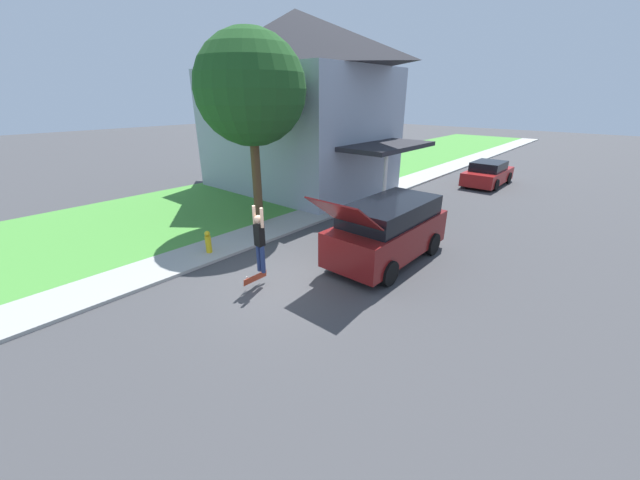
# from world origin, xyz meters

# --- Properties ---
(ground_plane) EXTENTS (120.00, 120.00, 0.00)m
(ground_plane) POSITION_xyz_m (0.00, 0.00, 0.00)
(ground_plane) COLOR #3D3D3F
(lawn) EXTENTS (10.00, 80.00, 0.08)m
(lawn) POSITION_xyz_m (-8.00, 6.00, 0.04)
(lawn) COLOR #478E38
(lawn) RESTS_ON ground_plane
(sidewalk) EXTENTS (1.80, 80.00, 0.10)m
(sidewalk) POSITION_xyz_m (-3.60, 6.00, 0.05)
(sidewalk) COLOR #9E9E99
(sidewalk) RESTS_ON ground_plane
(house) EXTENTS (12.19, 7.85, 9.06)m
(house) POSITION_xyz_m (-7.88, 8.80, 4.79)
(house) COLOR #99A3B2
(house) RESTS_ON lawn
(lawn_tree_near) EXTENTS (4.15, 4.15, 7.30)m
(lawn_tree_near) POSITION_xyz_m (-4.58, 2.99, 5.28)
(lawn_tree_near) COLOR brown
(lawn_tree_near) RESTS_ON lawn
(suv_parked) EXTENTS (2.12, 5.28, 2.62)m
(suv_parked) POSITION_xyz_m (1.37, 3.42, 1.05)
(suv_parked) COLOR maroon
(suv_parked) RESTS_ON ground_plane
(car_down_street) EXTENTS (1.98, 4.26, 1.41)m
(car_down_street) POSITION_xyz_m (0.31, 16.83, 0.67)
(car_down_street) COLOR maroon
(car_down_street) RESTS_ON ground_plane
(skateboarder) EXTENTS (0.41, 0.22, 1.92)m
(skateboarder) POSITION_xyz_m (-0.45, -0.38, 1.40)
(skateboarder) COLOR navy
(skateboarder) RESTS_ON ground_plane
(skateboard) EXTENTS (0.12, 0.82, 0.23)m
(skateboard) POSITION_xyz_m (-0.47, -0.61, 0.29)
(skateboard) COLOR #B73D23
(skateboard) RESTS_ON ground_plane
(fire_hydrant) EXTENTS (0.20, 0.20, 0.77)m
(fire_hydrant) POSITION_xyz_m (-3.38, -0.23, 0.47)
(fire_hydrant) COLOR gold
(fire_hydrant) RESTS_ON sidewalk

